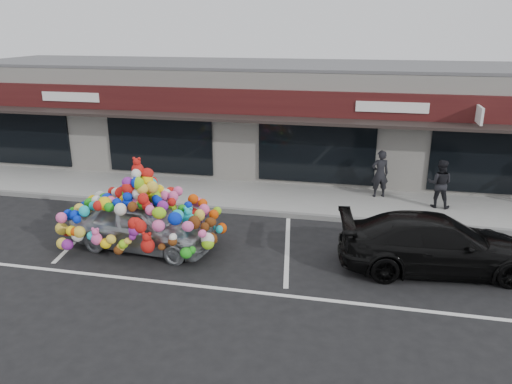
% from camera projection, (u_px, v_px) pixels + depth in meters
% --- Properties ---
extents(ground, '(90.00, 90.00, 0.00)m').
position_uv_depth(ground, '(187.00, 242.00, 13.95)').
color(ground, black).
rests_on(ground, ground).
extents(shop_building, '(24.00, 7.20, 4.31)m').
position_uv_depth(shop_building, '(253.00, 115.00, 21.08)').
color(shop_building, white).
rests_on(shop_building, ground).
extents(sidewalk, '(26.00, 3.00, 0.15)m').
position_uv_depth(sidewalk, '(226.00, 195.00, 17.63)').
color(sidewalk, gray).
rests_on(sidewalk, ground).
extents(kerb, '(26.00, 0.18, 0.16)m').
position_uv_depth(kerb, '(213.00, 209.00, 16.24)').
color(kerb, slate).
rests_on(kerb, ground).
extents(parking_stripe_left, '(0.73, 4.37, 0.01)m').
position_uv_depth(parking_stripe_left, '(87.00, 230.00, 14.78)').
color(parking_stripe_left, silver).
rests_on(parking_stripe_left, ground).
extents(parking_stripe_mid, '(0.73, 4.37, 0.01)m').
position_uv_depth(parking_stripe_mid, '(287.00, 248.00, 13.57)').
color(parking_stripe_mid, silver).
rests_on(parking_stripe_mid, ground).
extents(parking_stripe_right, '(0.73, 4.37, 0.01)m').
position_uv_depth(parking_stripe_right, '(500.00, 268.00, 12.48)').
color(parking_stripe_right, silver).
rests_on(parking_stripe_right, ground).
extents(lane_line, '(14.00, 0.12, 0.01)m').
position_uv_depth(lane_line, '(236.00, 290.00, 11.41)').
color(lane_line, silver).
rests_on(lane_line, ground).
extents(toy_car, '(2.90, 4.41, 2.47)m').
position_uv_depth(toy_car, '(142.00, 219.00, 13.37)').
color(toy_car, gray).
rests_on(toy_car, ground).
extents(black_sedan, '(2.54, 4.96, 1.38)m').
position_uv_depth(black_sedan, '(437.00, 244.00, 12.19)').
color(black_sedan, black).
rests_on(black_sedan, ground).
extents(pedestrian_a, '(0.68, 0.54, 1.64)m').
position_uv_depth(pedestrian_a, '(380.00, 174.00, 16.96)').
color(pedestrian_a, black).
rests_on(pedestrian_a, sidewalk).
extents(pedestrian_b, '(0.87, 0.73, 1.58)m').
position_uv_depth(pedestrian_b, '(440.00, 184.00, 15.99)').
color(pedestrian_b, black).
rests_on(pedestrian_b, sidewalk).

